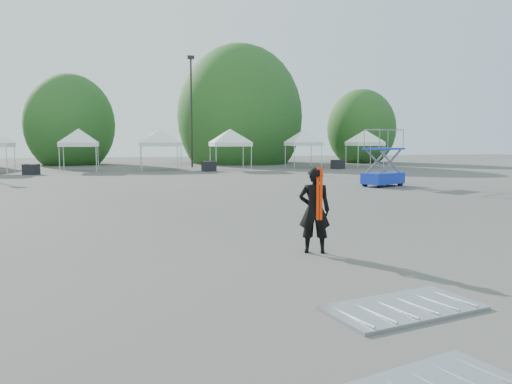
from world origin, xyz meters
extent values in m
plane|color=#474442|center=(0.00, 0.00, 0.00)|extent=(120.00, 120.00, 0.00)
cylinder|color=black|center=(3.00, 32.00, 4.75)|extent=(0.16, 0.16, 9.50)
cube|color=black|center=(3.00, 32.00, 9.65)|extent=(0.60, 0.25, 0.30)
cylinder|color=#382314|center=(-8.00, 40.00, 1.14)|extent=(0.36, 0.36, 2.27)
ellipsoid|color=#28541C|center=(-8.00, 40.00, 3.94)|extent=(4.16, 4.16, 4.78)
cylinder|color=#382314|center=(9.00, 39.00, 1.40)|extent=(0.36, 0.36, 2.80)
ellipsoid|color=#28541C|center=(9.00, 39.00, 4.85)|extent=(5.12, 5.12, 5.89)
cylinder|color=#382314|center=(22.00, 37.00, 1.05)|extent=(0.36, 0.36, 2.10)
ellipsoid|color=#28541C|center=(22.00, 37.00, 3.64)|extent=(3.84, 3.84, 4.42)
cylinder|color=silver|center=(-10.97, 26.24, 1.00)|extent=(0.06, 0.06, 2.00)
cylinder|color=silver|center=(-10.97, 28.97, 1.00)|extent=(0.06, 0.06, 2.00)
cylinder|color=silver|center=(-7.57, 27.33, 1.00)|extent=(0.06, 0.06, 2.00)
cylinder|color=silver|center=(-4.93, 27.33, 1.00)|extent=(0.06, 0.06, 2.00)
cylinder|color=silver|center=(-7.57, 29.97, 1.00)|extent=(0.06, 0.06, 2.00)
cylinder|color=silver|center=(-4.93, 29.97, 1.00)|extent=(0.06, 0.06, 2.00)
cube|color=white|center=(-6.25, 28.65, 2.08)|extent=(2.84, 2.84, 0.30)
pyramid|color=white|center=(-6.25, 28.65, 3.33)|extent=(4.02, 4.02, 1.10)
cylinder|color=silver|center=(-1.54, 27.19, 1.00)|extent=(0.06, 0.06, 2.00)
cylinder|color=silver|center=(1.52, 27.19, 1.00)|extent=(0.06, 0.06, 2.00)
cylinder|color=silver|center=(-1.54, 30.25, 1.00)|extent=(0.06, 0.06, 2.00)
cylinder|color=silver|center=(1.52, 30.25, 1.00)|extent=(0.06, 0.06, 2.00)
cube|color=white|center=(-0.01, 28.72, 2.08)|extent=(3.26, 3.26, 0.30)
pyramid|color=white|center=(-0.01, 28.72, 3.33)|extent=(4.61, 4.61, 1.10)
cylinder|color=silver|center=(4.07, 25.77, 1.00)|extent=(0.06, 0.06, 2.00)
cylinder|color=silver|center=(6.91, 25.77, 1.00)|extent=(0.06, 0.06, 2.00)
cylinder|color=silver|center=(4.07, 28.60, 1.00)|extent=(0.06, 0.06, 2.00)
cylinder|color=silver|center=(6.91, 28.60, 1.00)|extent=(0.06, 0.06, 2.00)
cube|color=white|center=(5.49, 27.18, 2.08)|extent=(3.03, 3.03, 0.30)
pyramid|color=white|center=(5.49, 27.18, 3.33)|extent=(4.29, 4.29, 1.10)
cylinder|color=silver|center=(11.15, 27.62, 1.00)|extent=(0.06, 0.06, 2.00)
cylinder|color=silver|center=(13.64, 27.62, 1.00)|extent=(0.06, 0.06, 2.00)
cylinder|color=silver|center=(11.15, 30.11, 1.00)|extent=(0.06, 0.06, 2.00)
cylinder|color=silver|center=(13.64, 30.11, 1.00)|extent=(0.06, 0.06, 2.00)
cube|color=white|center=(12.40, 28.87, 2.08)|extent=(2.69, 2.69, 0.30)
pyramid|color=white|center=(12.40, 28.87, 3.33)|extent=(3.81, 3.81, 1.10)
cylinder|color=silver|center=(16.68, 26.82, 1.00)|extent=(0.06, 0.06, 2.00)
cylinder|color=silver|center=(19.14, 26.82, 1.00)|extent=(0.06, 0.06, 2.00)
cylinder|color=silver|center=(16.68, 29.28, 1.00)|extent=(0.06, 0.06, 2.00)
cylinder|color=silver|center=(19.14, 29.28, 1.00)|extent=(0.06, 0.06, 2.00)
cube|color=white|center=(17.91, 28.05, 2.08)|extent=(2.65, 2.65, 0.30)
pyramid|color=white|center=(17.91, 28.05, 3.33)|extent=(3.75, 3.75, 1.10)
imported|color=black|center=(1.19, -2.63, 0.94)|extent=(0.79, 0.64, 1.88)
cube|color=#FF2E05|center=(1.19, -2.81, 1.31)|extent=(0.15, 0.03, 1.13)
cube|color=#0D33B3|center=(10.42, 11.10, 0.43)|extent=(2.59, 2.02, 0.58)
cube|color=#0D33B3|center=(10.42, 11.10, 1.98)|extent=(2.48, 1.93, 0.10)
cylinder|color=black|center=(9.83, 10.30, 0.17)|extent=(0.38, 0.28, 0.35)
cylinder|color=black|center=(11.41, 11.03, 0.17)|extent=(0.38, 0.28, 0.35)
cylinder|color=black|center=(9.42, 11.18, 0.17)|extent=(0.38, 0.28, 0.35)
cylinder|color=black|center=(11.00, 11.91, 0.17)|extent=(0.38, 0.28, 0.35)
cube|color=#A9ABB1|center=(1.10, -6.40, 0.03)|extent=(2.47, 1.57, 0.05)
cube|color=black|center=(-9.24, 25.34, 0.37)|extent=(1.17, 1.05, 0.75)
cube|color=black|center=(3.53, 25.91, 0.40)|extent=(1.11, 0.91, 0.79)
cube|color=black|center=(14.62, 26.40, 0.38)|extent=(1.20, 1.08, 0.77)
camera|label=1|loc=(-2.74, -12.66, 2.46)|focal=35.00mm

